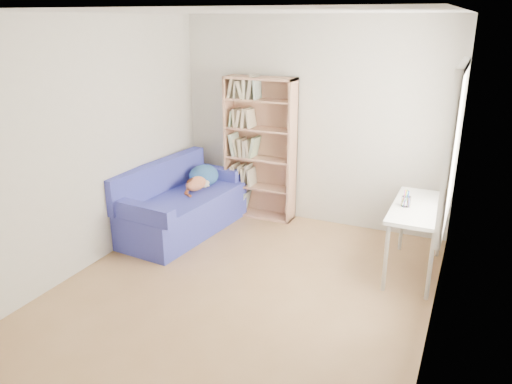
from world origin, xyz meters
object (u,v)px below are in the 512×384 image
pen_cup (406,200)px  desk (418,213)px  sofa (181,205)px  bookshelf (260,155)px

pen_cup → desk: bearing=28.0°
sofa → pen_cup: (2.71, -0.03, 0.48)m
sofa → bookshelf: 1.22m
bookshelf → desk: 2.28m
bookshelf → pen_cup: bookshelf is taller
bookshelf → desk: (2.12, -0.81, -0.19)m
sofa → pen_cup: size_ratio=10.36×
bookshelf → pen_cup: size_ratio=10.54×
sofa → bookshelf: (0.71, 0.85, 0.52)m
desk → pen_cup: pen_cup is taller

